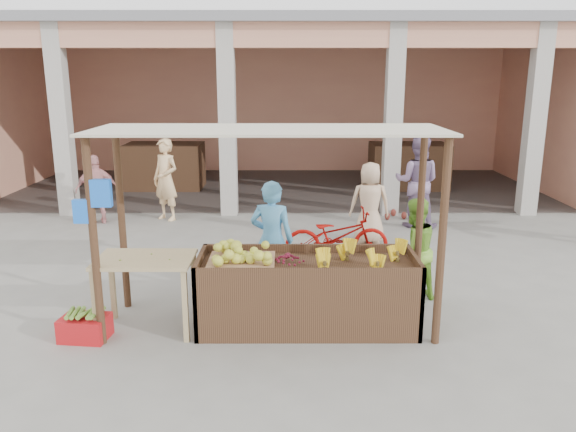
{
  "coord_description": "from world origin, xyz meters",
  "views": [
    {
      "loc": [
        0.26,
        -6.31,
        2.98
      ],
      "look_at": [
        0.27,
        1.2,
        1.08
      ],
      "focal_mm": 35.0,
      "sensor_mm": 36.0,
      "label": 1
    }
  ],
  "objects_px": {
    "red_crate": "(85,328)",
    "fruit_stall": "(307,295)",
    "vendor_blue": "(272,236)",
    "vendor_green": "(413,247)",
    "motorcycle": "(337,235)",
    "side_table": "(145,269)"
  },
  "relations": [
    {
      "from": "side_table",
      "to": "red_crate",
      "type": "distance_m",
      "value": 0.95
    },
    {
      "from": "fruit_stall",
      "to": "vendor_blue",
      "type": "bearing_deg",
      "value": 115.55
    },
    {
      "from": "fruit_stall",
      "to": "side_table",
      "type": "xyz_separation_m",
      "value": [
        -1.9,
        -0.09,
        0.36
      ]
    },
    {
      "from": "fruit_stall",
      "to": "vendor_green",
      "type": "bearing_deg",
      "value": 30.11
    },
    {
      "from": "vendor_blue",
      "to": "vendor_green",
      "type": "height_order",
      "value": "vendor_blue"
    },
    {
      "from": "vendor_green",
      "to": "motorcycle",
      "type": "relative_size",
      "value": 0.84
    },
    {
      "from": "vendor_green",
      "to": "red_crate",
      "type": "bearing_deg",
      "value": -6.66
    },
    {
      "from": "fruit_stall",
      "to": "vendor_blue",
      "type": "xyz_separation_m",
      "value": [
        -0.45,
        0.94,
        0.47
      ]
    },
    {
      "from": "side_table",
      "to": "motorcycle",
      "type": "bearing_deg",
      "value": 45.44
    },
    {
      "from": "fruit_stall",
      "to": "vendor_blue",
      "type": "height_order",
      "value": "vendor_blue"
    },
    {
      "from": "vendor_blue",
      "to": "vendor_green",
      "type": "xyz_separation_m",
      "value": [
        1.89,
        -0.1,
        -0.13
      ]
    },
    {
      "from": "side_table",
      "to": "motorcycle",
      "type": "height_order",
      "value": "motorcycle"
    },
    {
      "from": "vendor_green",
      "to": "motorcycle",
      "type": "height_order",
      "value": "vendor_green"
    },
    {
      "from": "vendor_green",
      "to": "fruit_stall",
      "type": "bearing_deg",
      "value": 7.09
    },
    {
      "from": "motorcycle",
      "to": "vendor_green",
      "type": "bearing_deg",
      "value": -154.19
    },
    {
      "from": "side_table",
      "to": "vendor_blue",
      "type": "bearing_deg",
      "value": 35.54
    },
    {
      "from": "vendor_blue",
      "to": "motorcycle",
      "type": "distance_m",
      "value": 1.81
    },
    {
      "from": "fruit_stall",
      "to": "red_crate",
      "type": "bearing_deg",
      "value": -172.42
    },
    {
      "from": "red_crate",
      "to": "fruit_stall",
      "type": "bearing_deg",
      "value": 14.41
    },
    {
      "from": "side_table",
      "to": "vendor_blue",
      "type": "xyz_separation_m",
      "value": [
        1.46,
        1.03,
        0.11
      ]
    },
    {
      "from": "side_table",
      "to": "red_crate",
      "type": "relative_size",
      "value": 2.13
    },
    {
      "from": "vendor_green",
      "to": "motorcycle",
      "type": "bearing_deg",
      "value": -83.19
    }
  ]
}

